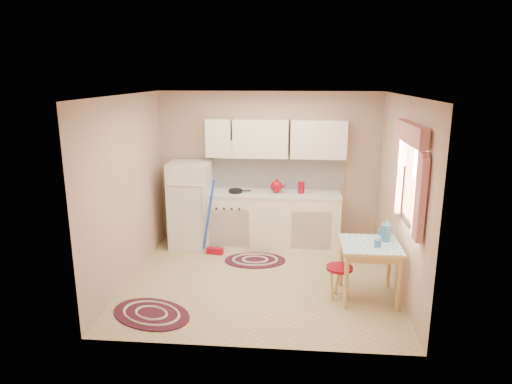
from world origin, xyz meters
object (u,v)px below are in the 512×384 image
(base_cabinets, at_px, (269,221))
(stool, at_px, (339,282))
(fridge, at_px, (191,205))
(table, at_px, (369,271))

(base_cabinets, distance_m, stool, 1.98)
(base_cabinets, bearing_deg, fridge, -177.76)
(fridge, xyz_separation_m, stool, (2.26, -1.65, -0.49))
(fridge, xyz_separation_m, table, (2.63, -1.63, -0.34))
(base_cabinets, relative_size, stool, 5.36)
(table, xyz_separation_m, stool, (-0.37, -0.03, -0.15))
(table, relative_size, stool, 1.71)
(fridge, xyz_separation_m, base_cabinets, (1.28, 0.05, -0.26))
(fridge, distance_m, stool, 2.84)
(table, bearing_deg, stool, -175.79)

